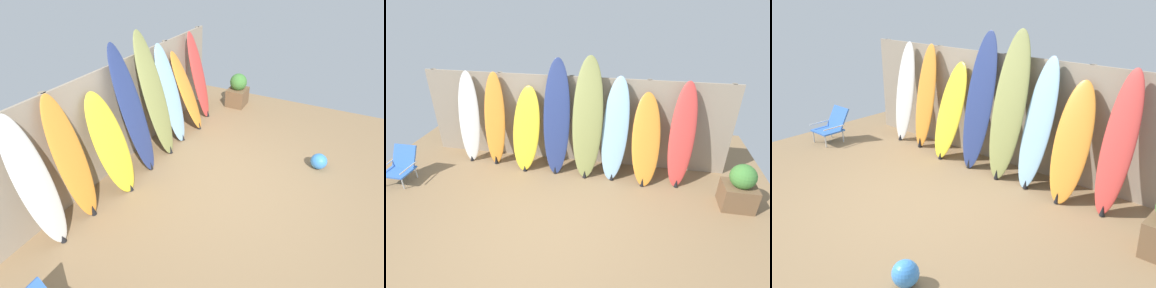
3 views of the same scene
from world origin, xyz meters
The scene contains 12 objects.
ground centered at (0.00, 0.00, 0.00)m, with size 7.68×7.68×0.00m, color #8E704C.
fence_back centered at (0.00, 2.01, 0.90)m, with size 6.08×0.11×1.80m.
surfboard_white_0 centered at (-2.08, 1.72, 0.91)m, with size 0.46×0.44×1.84m.
surfboard_orange_1 centered at (-1.52, 1.71, 0.91)m, with size 0.45×0.45×1.85m.
surfboard_yellow_2 centered at (-0.84, 1.63, 0.80)m, with size 0.62×0.69×1.62m.
surfboard_navy_3 centered at (-0.22, 1.65, 1.07)m, with size 0.53×0.62×2.16m.
surfboard_olive_4 centered at (0.37, 1.62, 1.11)m, with size 0.57×0.65×2.23m.
surfboard_skyblue_5 centered at (0.89, 1.61, 0.94)m, with size 0.56×0.66×1.90m.
surfboard_orange_6 centered at (1.46, 1.57, 0.80)m, with size 0.57×0.76×1.63m.
surfboard_red_7 centered at (2.08, 1.60, 0.93)m, with size 0.49×0.64×1.88m.
beach_chair centered at (-3.03, 0.69, 0.32)m, with size 0.50×0.58×0.63m.
planter_box centered at (3.00, 0.97, 0.37)m, with size 0.52×0.44×0.80m.
Camera 2 is at (1.12, -3.42, 3.30)m, focal length 28.00 mm.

